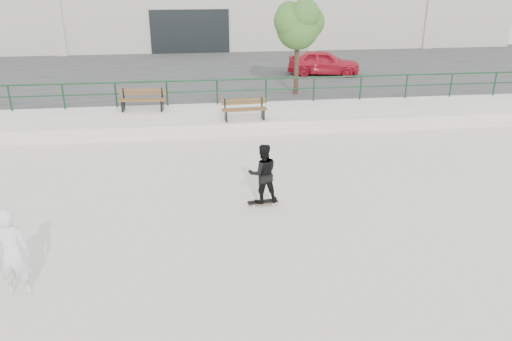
{
  "coord_description": "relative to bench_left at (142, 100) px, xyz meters",
  "views": [
    {
      "loc": [
        0.07,
        -9.08,
        5.74
      ],
      "look_at": [
        1.47,
        2.0,
        1.14
      ],
      "focal_mm": 35.0,
      "sensor_mm": 36.0,
      "label": 1
    }
  ],
  "objects": [
    {
      "name": "seated_skater",
      "position": [
        -1.44,
        -10.99,
        -0.02
      ],
      "size": [
        0.65,
        0.43,
        1.77
      ],
      "primitive_type": "imported",
      "rotation": [
        0.0,
        0.0,
        3.15
      ],
      "color": "white",
      "rests_on": "ground"
    },
    {
      "name": "ledge",
      "position": [
        1.93,
        -0.76,
        -0.66
      ],
      "size": [
        30.0,
        3.0,
        0.5
      ],
      "primitive_type": "cube",
      "color": "beige",
      "rests_on": "ground"
    },
    {
      "name": "parking_strip",
      "position": [
        1.93,
        7.74,
        -0.66
      ],
      "size": [
        60.0,
        14.0,
        0.5
      ],
      "primitive_type": "cube",
      "color": "#343434",
      "rests_on": "ground"
    },
    {
      "name": "bench_left",
      "position": [
        0.0,
        0.0,
        0.0
      ],
      "size": [
        1.83,
        0.66,
        0.83
      ],
      "rotation": [
        0.0,
        0.0,
        -0.08
      ],
      "color": "brown",
      "rests_on": "ledge"
    },
    {
      "name": "red_car",
      "position": [
        8.71,
        5.86,
        0.22
      ],
      "size": [
        3.93,
        2.31,
        1.25
      ],
      "primitive_type": "imported",
      "rotation": [
        0.0,
        0.0,
        1.33
      ],
      "color": "#B71629",
      "rests_on": "parking_strip"
    },
    {
      "name": "bench_right",
      "position": [
        3.8,
        -1.75,
        -0.03
      ],
      "size": [
        1.67,
        0.56,
        0.76
      ],
      "rotation": [
        0.0,
        0.0,
        0.05
      ],
      "color": "brown",
      "rests_on": "ledge"
    },
    {
      "name": "skateboard",
      "position": [
        3.64,
        -7.84,
        -0.84
      ],
      "size": [
        0.8,
        0.28,
        0.09
      ],
      "rotation": [
        0.0,
        0.0,
        0.11
      ],
      "color": "black",
      "rests_on": "ground"
    },
    {
      "name": "standing_skater",
      "position": [
        3.64,
        -7.84,
        -0.03
      ],
      "size": [
        0.8,
        0.65,
        1.56
      ],
      "primitive_type": "imported",
      "rotation": [
        0.0,
        0.0,
        3.22
      ],
      "color": "black",
      "rests_on": "skateboard"
    },
    {
      "name": "railing",
      "position": [
        1.93,
        0.54,
        0.33
      ],
      "size": [
        28.0,
        0.06,
        1.03
      ],
      "color": "#153B21",
      "rests_on": "ledge"
    },
    {
      "name": "tree",
      "position": [
        6.49,
        1.91,
        2.61
      ],
      "size": [
        2.26,
        2.01,
        4.02
      ],
      "color": "#493124",
      "rests_on": "parking_strip"
    },
    {
      "name": "ground",
      "position": [
        1.93,
        -10.26,
        -0.91
      ],
      "size": [
        120.0,
        120.0,
        0.0
      ],
      "primitive_type": "plane",
      "color": "silver",
      "rests_on": "ground"
    }
  ]
}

